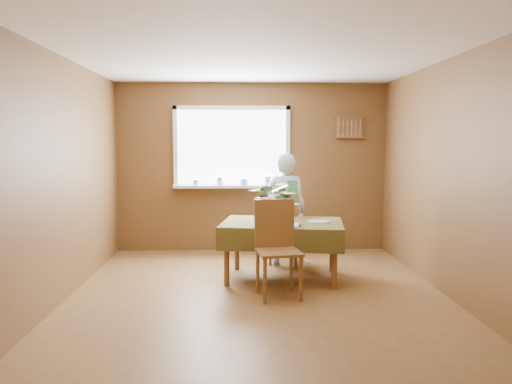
{
  "coord_description": "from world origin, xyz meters",
  "views": [
    {
      "loc": [
        -0.2,
        -5.19,
        1.62
      ],
      "look_at": [
        0.0,
        0.55,
        1.05
      ],
      "focal_mm": 35.0,
      "sensor_mm": 36.0,
      "label": 1
    }
  ],
  "objects_px": {
    "chair_near": "(277,244)",
    "flower_bouquet": "(277,200)",
    "chair_far": "(285,227)",
    "dining_table": "(282,229)",
    "seated_woman": "(285,210)"
  },
  "relations": [
    {
      "from": "chair_far",
      "to": "dining_table",
      "type": "bearing_deg",
      "value": 103.42
    },
    {
      "from": "dining_table",
      "to": "chair_near",
      "type": "bearing_deg",
      "value": -91.31
    },
    {
      "from": "dining_table",
      "to": "chair_far",
      "type": "distance_m",
      "value": 0.68
    },
    {
      "from": "dining_table",
      "to": "seated_woman",
      "type": "height_order",
      "value": "seated_woman"
    },
    {
      "from": "dining_table",
      "to": "chair_far",
      "type": "relative_size",
      "value": 1.64
    },
    {
      "from": "dining_table",
      "to": "chair_far",
      "type": "bearing_deg",
      "value": 90.64
    },
    {
      "from": "chair_far",
      "to": "seated_woman",
      "type": "xyz_separation_m",
      "value": [
        0.0,
        -0.02,
        0.23
      ]
    },
    {
      "from": "seated_woman",
      "to": "flower_bouquet",
      "type": "height_order",
      "value": "seated_woman"
    },
    {
      "from": "dining_table",
      "to": "seated_woman",
      "type": "xyz_separation_m",
      "value": [
        0.1,
        0.64,
        0.14
      ]
    },
    {
      "from": "chair_near",
      "to": "seated_woman",
      "type": "xyz_separation_m",
      "value": [
        0.21,
        1.28,
        0.19
      ]
    },
    {
      "from": "seated_woman",
      "to": "chair_far",
      "type": "bearing_deg",
      "value": -65.16
    },
    {
      "from": "chair_far",
      "to": "flower_bouquet",
      "type": "height_order",
      "value": "flower_bouquet"
    },
    {
      "from": "seated_woman",
      "to": "flower_bouquet",
      "type": "xyz_separation_m",
      "value": [
        -0.18,
        -0.88,
        0.23
      ]
    },
    {
      "from": "chair_near",
      "to": "flower_bouquet",
      "type": "distance_m",
      "value": 0.58
    },
    {
      "from": "chair_far",
      "to": "flower_bouquet",
      "type": "bearing_deg",
      "value": 100.51
    }
  ]
}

